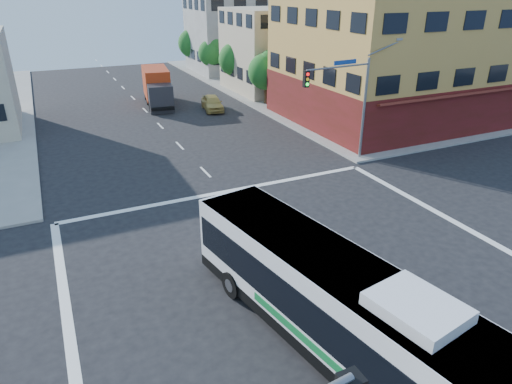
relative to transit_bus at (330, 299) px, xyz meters
name	(u,v)px	position (x,y,z in m)	size (l,w,h in m)	color
ground	(306,275)	(1.45, 3.76, -1.84)	(120.00, 120.00, 0.00)	black
sidewalk_ne	(396,76)	(36.45, 38.76, -1.76)	(50.00, 50.00, 0.15)	gray
corner_building_ne	(398,53)	(21.43, 22.24, 4.05)	(18.10, 15.44, 14.00)	#B98D42
building_east_near	(283,50)	(18.43, 37.74, 2.67)	(12.06, 10.06, 9.00)	tan
building_east_far	(236,34)	(18.43, 51.74, 3.17)	(12.06, 10.06, 10.00)	#A3A29D
signal_mast_ne	(346,91)	(10.53, 14.38, 3.14)	(7.91, 1.13, 8.07)	slate
street_tree_a	(267,69)	(13.35, 31.68, 1.75)	(3.60, 3.60, 5.53)	#3D2716
street_tree_b	(236,57)	(13.35, 39.68, 1.92)	(3.80, 3.80, 5.79)	#3D2716
street_tree_c	(212,51)	(13.35, 47.68, 1.62)	(3.40, 3.40, 5.29)	#3D2716
street_tree_d	(193,42)	(13.35, 55.68, 2.04)	(4.00, 4.00, 6.03)	#3D2716
transit_bus	(330,299)	(0.00, 0.00, 0.00)	(4.88, 12.96, 3.75)	black
box_truck	(157,88)	(3.25, 36.44, -0.11)	(3.39, 8.16, 3.56)	#27272C
parked_car	(212,103)	(7.51, 31.98, -1.10)	(1.73, 4.31, 1.47)	tan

